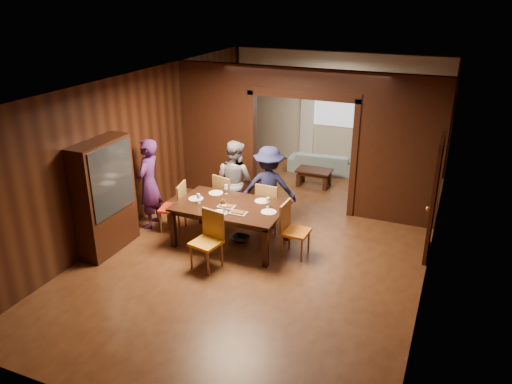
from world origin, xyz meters
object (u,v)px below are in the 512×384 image
at_px(dining_table, 231,224).
at_px(chair_left, 172,207).
at_px(chair_far_r, 270,206).
at_px(person_grey, 235,181).
at_px(chair_near, 206,241).
at_px(hutch, 105,197).
at_px(person_navy, 269,187).
at_px(coffee_table, 314,178).
at_px(chair_right, 296,230).
at_px(chair_far_l, 229,197).
at_px(sofa, 323,162).
at_px(person_purple, 149,184).

xyz_separation_m(dining_table, chair_left, (-1.25, 0.05, 0.10)).
height_order(chair_left, chair_far_r, same).
height_order(person_grey, chair_near, person_grey).
xyz_separation_m(person_grey, hutch, (-1.55, -1.95, 0.18)).
xyz_separation_m(chair_far_r, hutch, (-2.34, -1.84, 0.52)).
bearing_deg(hutch, dining_table, 28.01).
bearing_deg(chair_left, person_grey, 123.35).
bearing_deg(person_navy, chair_left, 13.89).
height_order(person_grey, hutch, hutch).
xyz_separation_m(coffee_table, chair_right, (0.65, -3.27, 0.28)).
height_order(dining_table, chair_far_l, chair_far_l).
bearing_deg(chair_far_r, chair_left, 26.04).
relative_size(dining_table, chair_near, 1.99).
distance_m(sofa, coffee_table, 1.03).
xyz_separation_m(dining_table, hutch, (-1.90, -1.01, 0.62)).
bearing_deg(chair_far_r, chair_far_l, -2.89).
distance_m(coffee_table, chair_right, 3.35).
height_order(person_purple, chair_far_l, person_purple).
bearing_deg(sofa, chair_left, 62.96).
height_order(person_grey, dining_table, person_grey).
relative_size(person_purple, chair_far_r, 1.80).
height_order(person_grey, sofa, person_grey).
relative_size(chair_far_r, chair_near, 1.00).
bearing_deg(person_grey, dining_table, 126.75).
xyz_separation_m(person_purple, person_grey, (1.40, 0.87, -0.05)).
xyz_separation_m(dining_table, coffee_table, (0.57, 3.31, -0.18)).
xyz_separation_m(sofa, hutch, (-2.41, -5.35, 0.75)).
distance_m(person_grey, chair_left, 1.31).
xyz_separation_m(chair_right, chair_far_l, (-1.69, 0.86, 0.00)).
bearing_deg(hutch, chair_far_r, 38.06).
xyz_separation_m(person_purple, hutch, (-0.15, -1.08, 0.13)).
relative_size(person_grey, person_navy, 1.02).
distance_m(coffee_table, chair_far_r, 2.50).
relative_size(sofa, coffee_table, 2.15).
xyz_separation_m(chair_right, hutch, (-3.12, -1.05, 0.52)).
distance_m(person_purple, dining_table, 1.82).
relative_size(chair_left, chair_near, 1.00).
height_order(coffee_table, chair_near, chair_near).
relative_size(chair_far_l, chair_near, 1.00).
distance_m(person_grey, hutch, 2.50).
relative_size(person_grey, chair_far_l, 1.70).
bearing_deg(chair_near, chair_left, 153.34).
relative_size(person_purple, person_navy, 1.08).
distance_m(person_purple, chair_far_r, 2.35).
xyz_separation_m(coffee_table, chair_near, (-0.58, -4.23, 0.28)).
height_order(person_purple, sofa, person_purple).
distance_m(person_grey, sofa, 3.55).
distance_m(person_navy, chair_right, 1.29).
relative_size(person_purple, chair_right, 1.80).
relative_size(coffee_table, chair_near, 0.82).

